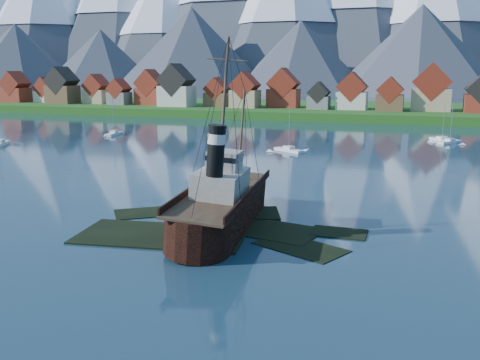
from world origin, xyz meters
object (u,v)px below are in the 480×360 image
(tugboat_wreck, at_px, (225,201))
(sailboat_b, at_px, (114,134))
(sailboat_c, at_px, (289,151))
(sailboat_e, at_px, (442,140))
(sailboat_d, at_px, (450,142))

(tugboat_wreck, bearing_deg, sailboat_b, 123.48)
(sailboat_c, height_order, sailboat_e, sailboat_e)
(tugboat_wreck, relative_size, sailboat_c, 2.78)
(sailboat_d, xyz_separation_m, sailboat_e, (-1.70, 3.12, -0.01))
(tugboat_wreck, xyz_separation_m, sailboat_b, (-58.67, 71.59, -2.52))
(sailboat_e, bearing_deg, sailboat_d, -91.06)
(tugboat_wreck, bearing_deg, sailboat_e, 67.21)
(sailboat_d, bearing_deg, sailboat_e, 157.18)
(tugboat_wreck, height_order, sailboat_e, tugboat_wreck)
(sailboat_b, relative_size, sailboat_c, 1.11)
(tugboat_wreck, height_order, sailboat_d, tugboat_wreck)
(sailboat_c, distance_m, sailboat_d, 42.75)
(sailboat_d, distance_m, sailboat_e, 3.55)
(sailboat_c, xyz_separation_m, sailboat_e, (32.44, 28.86, -0.00))
(sailboat_c, relative_size, sailboat_d, 1.01)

